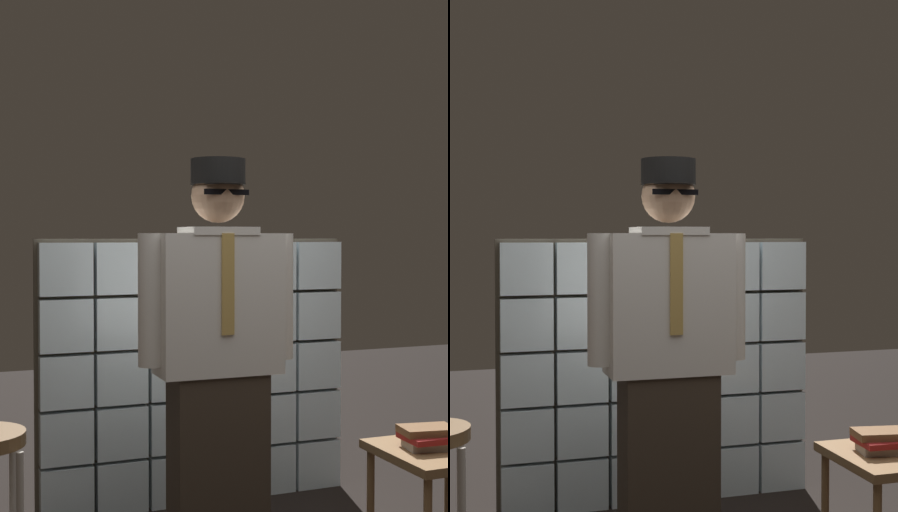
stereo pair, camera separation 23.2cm
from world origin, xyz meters
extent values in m
cube|color=silver|center=(-0.74, 1.37, 0.14)|extent=(0.28, 0.08, 0.28)
cube|color=silver|center=(-0.44, 1.37, 0.14)|extent=(0.28, 0.08, 0.28)
cube|color=silver|center=(-0.15, 1.37, 0.14)|extent=(0.28, 0.08, 0.28)
cube|color=silver|center=(0.15, 1.37, 0.14)|extent=(0.28, 0.08, 0.28)
cube|color=silver|center=(0.44, 1.37, 0.14)|extent=(0.28, 0.08, 0.28)
cube|color=silver|center=(0.74, 1.37, 0.14)|extent=(0.28, 0.08, 0.28)
cube|color=silver|center=(-0.74, 1.37, 0.43)|extent=(0.28, 0.08, 0.28)
cube|color=silver|center=(-0.44, 1.37, 0.43)|extent=(0.28, 0.08, 0.28)
cube|color=silver|center=(-0.15, 1.37, 0.43)|extent=(0.28, 0.08, 0.28)
cube|color=silver|center=(0.15, 1.37, 0.43)|extent=(0.28, 0.08, 0.28)
cube|color=silver|center=(0.44, 1.37, 0.43)|extent=(0.28, 0.08, 0.28)
cube|color=silver|center=(0.74, 1.37, 0.43)|extent=(0.28, 0.08, 0.28)
cube|color=silver|center=(-0.74, 1.37, 0.73)|extent=(0.28, 0.08, 0.28)
cube|color=silver|center=(-0.44, 1.37, 0.73)|extent=(0.28, 0.08, 0.28)
cube|color=silver|center=(-0.15, 1.37, 0.73)|extent=(0.28, 0.08, 0.28)
cube|color=silver|center=(0.15, 1.37, 0.73)|extent=(0.28, 0.08, 0.28)
cube|color=silver|center=(0.44, 1.37, 0.73)|extent=(0.28, 0.08, 0.28)
cube|color=silver|center=(0.74, 1.37, 0.73)|extent=(0.28, 0.08, 0.28)
cube|color=silver|center=(-0.74, 1.37, 1.02)|extent=(0.28, 0.08, 0.28)
cube|color=silver|center=(-0.44, 1.37, 1.02)|extent=(0.28, 0.08, 0.28)
cube|color=silver|center=(-0.15, 1.37, 1.02)|extent=(0.28, 0.08, 0.28)
cube|color=silver|center=(0.15, 1.37, 1.02)|extent=(0.28, 0.08, 0.28)
cube|color=silver|center=(0.44, 1.37, 1.02)|extent=(0.28, 0.08, 0.28)
cube|color=silver|center=(0.74, 1.37, 1.02)|extent=(0.28, 0.08, 0.28)
cube|color=silver|center=(-0.74, 1.37, 1.32)|extent=(0.28, 0.08, 0.28)
cube|color=silver|center=(-0.44, 1.37, 1.32)|extent=(0.28, 0.08, 0.28)
cube|color=silver|center=(-0.15, 1.37, 1.32)|extent=(0.28, 0.08, 0.28)
cube|color=silver|center=(0.15, 1.37, 1.32)|extent=(0.28, 0.08, 0.28)
cube|color=silver|center=(0.44, 1.37, 1.32)|extent=(0.28, 0.08, 0.28)
cube|color=silver|center=(0.74, 1.37, 1.32)|extent=(0.28, 0.08, 0.28)
cube|color=#4C4438|center=(0.00, 1.42, 0.73)|extent=(1.79, 0.02, 1.50)
cube|color=#382D23|center=(-0.20, 0.53, 0.44)|extent=(0.42, 0.22, 0.88)
cube|color=silver|center=(-0.20, 0.53, 1.19)|extent=(0.55, 0.24, 0.62)
cube|color=tan|center=(-0.20, 0.41, 1.29)|extent=(0.06, 0.01, 0.44)
cube|color=silver|center=(-0.20, 0.53, 1.51)|extent=(0.30, 0.25, 0.04)
sphere|color=tan|center=(-0.20, 0.53, 1.67)|extent=(0.24, 0.24, 0.24)
ellipsoid|color=black|center=(-0.20, 0.48, 1.63)|extent=(0.16, 0.08, 0.11)
cube|color=black|center=(-0.20, 0.42, 1.68)|extent=(0.20, 0.01, 0.02)
cylinder|color=black|center=(-0.20, 0.44, 1.72)|extent=(0.18, 0.18, 0.01)
cylinder|color=black|center=(-0.20, 0.53, 1.78)|extent=(0.24, 0.24, 0.11)
cylinder|color=silver|center=(0.11, 0.53, 1.22)|extent=(0.11, 0.11, 0.57)
cylinder|color=silver|center=(-0.51, 0.54, 1.22)|extent=(0.11, 0.11, 0.57)
cube|color=brown|center=(0.75, 0.21, 0.51)|extent=(0.52, 0.52, 0.04)
cylinder|color=brown|center=(0.53, 0.43, 0.25)|extent=(0.04, 0.04, 0.49)
cylinder|color=brown|center=(0.97, 0.43, 0.25)|extent=(0.04, 0.04, 0.49)
cube|color=gray|center=(0.71, 0.22, 0.55)|extent=(0.26, 0.18, 0.04)
cube|color=maroon|center=(0.71, 0.23, 0.58)|extent=(0.26, 0.20, 0.03)
cube|color=brown|center=(0.70, 0.24, 0.61)|extent=(0.27, 0.19, 0.03)
camera|label=1|loc=(-1.38, -2.61, 1.49)|focal=53.15mm
camera|label=2|loc=(-1.16, -2.68, 1.49)|focal=53.15mm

